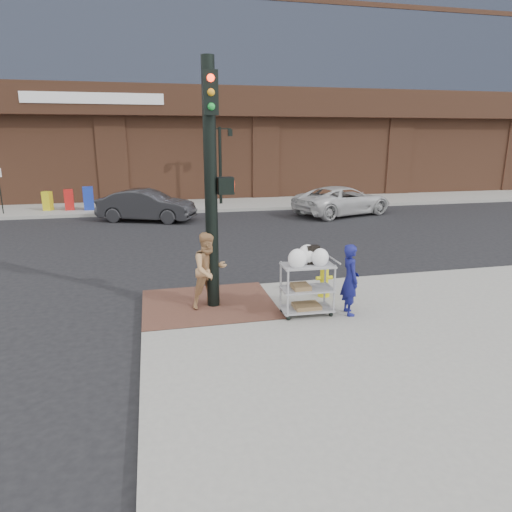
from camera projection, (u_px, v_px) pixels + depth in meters
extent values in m
plane|color=black|center=(244.00, 324.00, 9.20)|extent=(220.00, 220.00, 0.00)
cube|color=gray|center=(307.00, 177.00, 42.06)|extent=(65.00, 36.00, 0.15)
cube|color=#4F2E25|center=(209.00, 304.00, 9.88)|extent=(2.80, 2.40, 0.01)
cylinder|color=black|center=(220.00, 166.00, 24.17)|extent=(0.16, 0.16, 4.00)
cube|color=black|center=(220.00, 129.00, 23.69)|extent=(1.20, 0.06, 0.06)
cube|color=black|center=(209.00, 133.00, 23.62)|extent=(0.22, 0.22, 0.35)
cube|color=black|center=(230.00, 133.00, 23.86)|extent=(0.22, 0.22, 0.35)
cylinder|color=black|center=(0.00, 190.00, 21.17)|extent=(0.05, 0.05, 2.20)
cylinder|color=black|center=(211.00, 189.00, 9.18)|extent=(0.26, 0.26, 5.00)
cube|color=black|center=(225.00, 186.00, 9.23)|extent=(0.32, 0.28, 0.34)
cube|color=#FF260C|center=(233.00, 185.00, 9.26)|extent=(0.02, 0.18, 0.22)
cube|color=black|center=(210.00, 93.00, 8.45)|extent=(0.28, 0.18, 0.80)
imported|color=navy|center=(350.00, 280.00, 9.16)|extent=(0.40, 0.56, 1.46)
imported|color=#AD7E51|center=(209.00, 270.00, 9.52)|extent=(0.95, 0.84, 1.62)
imported|color=black|center=(146.00, 205.00, 20.22)|extent=(4.49, 2.95, 1.40)
imported|color=silver|center=(343.00, 201.00, 21.87)|extent=(5.40, 3.75, 1.37)
cube|color=gray|center=(308.00, 265.00, 9.04)|extent=(1.05, 0.61, 0.03)
cube|color=gray|center=(307.00, 289.00, 9.16)|extent=(1.05, 0.61, 0.03)
cube|color=gray|center=(306.00, 309.00, 9.27)|extent=(1.05, 0.61, 0.03)
cube|color=black|center=(312.00, 255.00, 9.07)|extent=(0.25, 0.16, 0.37)
cube|color=brown|center=(301.00, 287.00, 9.12)|extent=(0.34, 0.39, 0.09)
cube|color=brown|center=(307.00, 306.00, 9.26)|extent=(0.53, 0.41, 0.08)
cylinder|color=#D4CB11|center=(324.00, 294.00, 10.37)|extent=(0.27, 0.27, 0.08)
cylinder|color=#D4CB11|center=(324.00, 280.00, 10.28)|extent=(0.19, 0.19, 0.59)
sphere|color=#D4CB11|center=(325.00, 266.00, 10.20)|extent=(0.21, 0.21, 0.21)
cylinder|color=#D4CB11|center=(324.00, 278.00, 10.27)|extent=(0.38, 0.09, 0.09)
cube|color=#B21614|center=(69.00, 200.00, 22.38)|extent=(0.47, 0.43, 1.01)
cube|color=gold|center=(48.00, 201.00, 22.27)|extent=(0.48, 0.46, 0.92)
cube|color=#182E9C|center=(88.00, 198.00, 22.41)|extent=(0.52, 0.48, 1.14)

